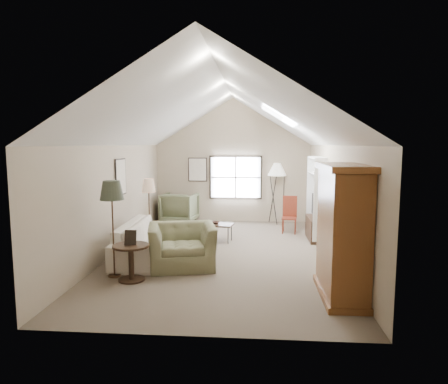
# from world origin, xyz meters

# --- Properties ---
(room_shell) EXTENTS (5.01, 8.01, 4.00)m
(room_shell) POSITION_xyz_m (0.00, 0.00, 3.21)
(room_shell) COLOR brown
(room_shell) RESTS_ON ground
(window) EXTENTS (1.72, 0.08, 1.42)m
(window) POSITION_xyz_m (0.10, 3.96, 1.45)
(window) COLOR black
(window) RESTS_ON room_shell
(skylight) EXTENTS (0.80, 1.20, 0.52)m
(skylight) POSITION_xyz_m (1.30, 0.90, 3.22)
(skylight) COLOR white
(skylight) RESTS_ON room_shell
(wall_art) EXTENTS (1.97, 3.71, 0.88)m
(wall_art) POSITION_xyz_m (-1.88, 1.94, 1.73)
(wall_art) COLOR black
(wall_art) RESTS_ON room_shell
(armoire) EXTENTS (0.60, 1.50, 2.20)m
(armoire) POSITION_xyz_m (2.18, -2.40, 1.10)
(armoire) COLOR brown
(armoire) RESTS_ON ground
(tv_alcove) EXTENTS (0.32, 1.30, 2.10)m
(tv_alcove) POSITION_xyz_m (2.34, 1.60, 1.15)
(tv_alcove) COLOR white
(tv_alcove) RESTS_ON ground
(media_console) EXTENTS (0.34, 1.18, 0.60)m
(media_console) POSITION_xyz_m (2.32, 1.60, 0.30)
(media_console) COLOR #382316
(media_console) RESTS_ON ground
(tv_panel) EXTENTS (0.05, 0.90, 0.55)m
(tv_panel) POSITION_xyz_m (2.32, 1.60, 0.92)
(tv_panel) COLOR black
(tv_panel) RESTS_ON media_console
(sofa) EXTENTS (1.12, 2.73, 0.79)m
(sofa) POSITION_xyz_m (-1.65, -0.32, 0.39)
(sofa) COLOR beige
(sofa) RESTS_ON ground
(armchair_near) EXTENTS (1.58, 1.45, 0.88)m
(armchair_near) POSITION_xyz_m (-0.76, -1.01, 0.44)
(armchair_near) COLOR #70714F
(armchair_near) RESTS_ON ground
(armchair_far) EXTENTS (1.18, 1.21, 0.97)m
(armchair_far) POSITION_xyz_m (-1.69, 3.59, 0.48)
(armchair_far) COLOR #586245
(armchair_far) RESTS_ON ground
(coffee_table) EXTENTS (0.98, 0.66, 0.46)m
(coffee_table) POSITION_xyz_m (-0.29, 1.21, 0.23)
(coffee_table) COLOR #3C2518
(coffee_table) RESTS_ON ground
(bowl) EXTENTS (0.25, 0.25, 0.05)m
(bowl) POSITION_xyz_m (-0.29, 1.21, 0.49)
(bowl) COLOR #311A14
(bowl) RESTS_ON coffee_table
(side_table) EXTENTS (0.69, 0.69, 0.68)m
(side_table) POSITION_xyz_m (-1.55, -1.92, 0.34)
(side_table) COLOR #322014
(side_table) RESTS_ON ground
(side_chair) EXTENTS (0.46, 0.46, 1.05)m
(side_chair) POSITION_xyz_m (1.72, 2.34, 0.53)
(side_chair) COLOR maroon
(side_chair) RESTS_ON ground
(tripod_lamp) EXTENTS (0.70, 0.70, 1.97)m
(tripod_lamp) POSITION_xyz_m (1.42, 3.70, 0.98)
(tripod_lamp) COLOR white
(tripod_lamp) RESTS_ON ground
(dark_lamp) EXTENTS (0.46, 0.46, 1.88)m
(dark_lamp) POSITION_xyz_m (-1.95, -1.72, 0.94)
(dark_lamp) COLOR #282D20
(dark_lamp) RESTS_ON ground
(tan_lamp) EXTENTS (0.35, 0.35, 1.69)m
(tan_lamp) POSITION_xyz_m (-1.95, 0.88, 0.85)
(tan_lamp) COLOR tan
(tan_lamp) RESTS_ON ground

